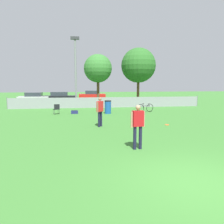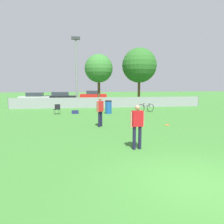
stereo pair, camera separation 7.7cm
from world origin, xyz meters
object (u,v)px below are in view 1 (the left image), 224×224
light_pole (75,66)px  parked_car_red (92,95)px  parked_car_silver (34,98)px  gear_bag_sideline (75,112)px  player_thrower_red (100,110)px  player_defender_red (138,124)px  parked_car_dark (60,97)px  trash_bin (108,107)px  tree_near_pole (98,69)px  tree_far_right (138,65)px  folding_chair_sideline (56,109)px  frisbee_disc (167,125)px  bicycle_sideline (145,108)px

light_pole → parked_car_red: 11.56m
parked_car_silver → light_pole: bearing=-49.0°
gear_bag_sideline → player_thrower_red: bearing=-74.5°
player_defender_red → gear_bag_sideline: (-2.69, 10.62, -0.89)m
parked_car_dark → trash_bin: bearing=-67.8°
player_thrower_red → trash_bin: player_thrower_red is taller
tree_near_pole → tree_far_right: 5.14m
tree_near_pole → folding_chair_sideline: 9.30m
tree_far_right → parked_car_red: size_ratio=1.67×
player_thrower_red → frisbee_disc: bearing=-54.5°
tree_near_pole → gear_bag_sideline: (-2.63, -7.26, -4.15)m
tree_near_pole → parked_car_silver: tree_near_pole is taller
player_thrower_red → gear_bag_sideline: bearing=52.1°
frisbee_disc → parked_car_silver: 20.75m
parked_car_silver → gear_bag_sideline: bearing=-64.0°
trash_bin → tree_near_pole: bearing=91.5°
gear_bag_sideline → parked_car_dark: size_ratio=0.13×
player_defender_red → frisbee_disc: 5.67m
light_pole → frisbee_disc: 13.08m
tree_near_pole → player_defender_red: (0.06, -17.87, -3.26)m
folding_chair_sideline → player_defender_red: bearing=90.8°
parked_car_silver → parked_car_dark: parked_car_dark is taller
tree_near_pole → player_thrower_red: size_ratio=3.40×
light_pole → player_thrower_red: light_pole is taller
parked_car_dark → parked_car_red: parked_car_red is taller
folding_chair_sideline → parked_car_red: parked_car_red is taller
parked_car_silver → parked_car_dark: bearing=9.0°
gear_bag_sideline → parked_car_dark: (-2.30, 11.86, 0.55)m
tree_far_right → player_defender_red: 19.58m
parked_car_dark → tree_far_right: bearing=-22.0°
player_thrower_red → parked_car_red: player_thrower_red is taller
light_pole → player_thrower_red: 11.44m
gear_bag_sideline → parked_car_dark: 12.10m
tree_near_pole → player_defender_red: size_ratio=3.40×
folding_chair_sideline → trash_bin: 4.31m
bicycle_sideline → folding_chair_sideline: bearing=164.9°
frisbee_disc → parked_car_dark: parked_car_dark is taller
frisbee_disc → trash_bin: trash_bin is taller
folding_chair_sideline → gear_bag_sideline: folding_chair_sideline is taller
light_pole → tree_near_pole: size_ratio=1.23×
gear_bag_sideline → bicycle_sideline: bearing=1.3°
player_thrower_red → parked_car_silver: size_ratio=0.44×
tree_far_right → parked_car_dark: 11.49m
player_defender_red → parked_car_dark: (-4.99, 22.48, -0.34)m
light_pole → tree_near_pole: bearing=42.8°
parked_car_silver → parked_car_dark: size_ratio=0.91×
tree_near_pole → player_defender_red: 18.17m
tree_near_pole → folding_chair_sideline: bearing=-118.9°
light_pole → tree_near_pole: light_pole is taller
frisbee_disc → parked_car_red: parked_car_red is taller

